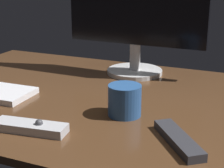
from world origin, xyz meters
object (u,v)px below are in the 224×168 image
media_remote (30,127)px  tv_remote (178,139)px  monitor (136,3)px  coffee_mug (125,100)px

media_remote → tv_remote: media_remote is taller
monitor → media_remote: (-6.16, -57.29, -24.83)cm
tv_remote → coffee_mug: size_ratio=2.11×
tv_remote → coffee_mug: 20.55cm
monitor → tv_remote: monitor is taller
monitor → media_remote: bearing=-95.3°
media_remote → monitor: bearing=76.3°
media_remote → tv_remote: bearing=5.5°
coffee_mug → media_remote: bearing=-132.9°
monitor → coffee_mug: 45.73cm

